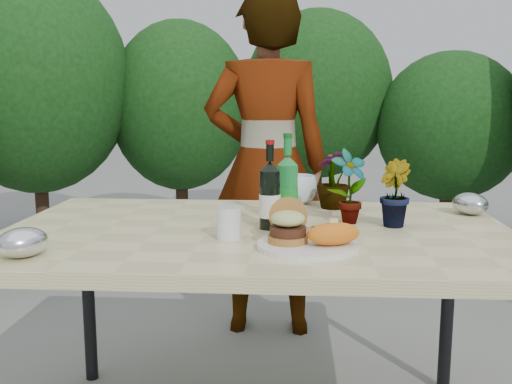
# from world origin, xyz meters

# --- Properties ---
(patio_table) EXTENTS (1.60, 1.00, 0.75)m
(patio_table) POSITION_xyz_m (0.00, 0.00, 0.69)
(patio_table) COLOR beige
(patio_table) RESTS_ON ground
(shrub_hedge) EXTENTS (6.93, 4.95, 2.11)m
(shrub_hedge) POSITION_xyz_m (0.20, 1.56, 1.14)
(shrub_hedge) COLOR #382316
(shrub_hedge) RESTS_ON ground
(dinner_plate) EXTENTS (0.28, 0.28, 0.01)m
(dinner_plate) POSITION_xyz_m (0.15, -0.23, 0.76)
(dinner_plate) COLOR white
(dinner_plate) RESTS_ON patio_table
(burger_stack) EXTENTS (0.11, 0.16, 0.11)m
(burger_stack) POSITION_xyz_m (0.10, -0.21, 0.81)
(burger_stack) COLOR #B7722D
(burger_stack) RESTS_ON dinner_plate
(sweet_potato) EXTENTS (0.17, 0.12, 0.06)m
(sweet_potato) POSITION_xyz_m (0.22, -0.25, 0.80)
(sweet_potato) COLOR orange
(sweet_potato) RESTS_ON dinner_plate
(grilled_veg) EXTENTS (0.08, 0.05, 0.03)m
(grilled_veg) POSITION_xyz_m (0.17, -0.14, 0.78)
(grilled_veg) COLOR olive
(grilled_veg) RESTS_ON dinner_plate
(wine_bottle) EXTENTS (0.07, 0.07, 0.28)m
(wine_bottle) POSITION_xyz_m (0.04, 0.00, 0.85)
(wine_bottle) COLOR black
(wine_bottle) RESTS_ON patio_table
(sparkling_water) EXTENTS (0.07, 0.07, 0.29)m
(sparkling_water) POSITION_xyz_m (0.09, 0.12, 0.86)
(sparkling_water) COLOR #178233
(sparkling_water) RESTS_ON patio_table
(plastic_cup) EXTENTS (0.07, 0.07, 0.09)m
(plastic_cup) POSITION_xyz_m (-0.08, -0.14, 0.80)
(plastic_cup) COLOR white
(plastic_cup) RESTS_ON patio_table
(seedling_left) EXTENTS (0.16, 0.14, 0.24)m
(seedling_left) POSITION_xyz_m (0.29, 0.10, 0.87)
(seedling_left) COLOR #285E20
(seedling_left) RESTS_ON patio_table
(seedling_mid) EXTENTS (0.12, 0.14, 0.21)m
(seedling_mid) POSITION_xyz_m (0.43, 0.07, 0.86)
(seedling_mid) COLOR #215B1F
(seedling_mid) RESTS_ON patio_table
(seedling_right) EXTENTS (0.17, 0.17, 0.22)m
(seedling_right) POSITION_xyz_m (0.26, 0.35, 0.86)
(seedling_right) COLOR #2C581E
(seedling_right) RESTS_ON patio_table
(blue_bowl) EXTENTS (0.16, 0.16, 0.11)m
(blue_bowl) POSITION_xyz_m (0.13, 0.44, 0.81)
(blue_bowl) COLOR white
(blue_bowl) RESTS_ON patio_table
(foil_packet_left) EXTENTS (0.17, 0.17, 0.08)m
(foil_packet_left) POSITION_xyz_m (-0.59, -0.37, 0.79)
(foil_packet_left) COLOR silver
(foil_packet_left) RESTS_ON patio_table
(foil_packet_right) EXTENTS (0.16, 0.17, 0.08)m
(foil_packet_right) POSITION_xyz_m (0.73, 0.27, 0.79)
(foil_packet_right) COLOR #B1B4B8
(foil_packet_right) RESTS_ON patio_table
(person) EXTENTS (0.62, 0.42, 1.67)m
(person) POSITION_xyz_m (-0.02, 1.00, 0.84)
(person) COLOR #926149
(person) RESTS_ON ground
(terracotta_pot) EXTENTS (0.17, 0.17, 0.14)m
(terracotta_pot) POSITION_xyz_m (-1.68, 1.88, 0.07)
(terracotta_pot) COLOR #B8532F
(terracotta_pot) RESTS_ON ground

